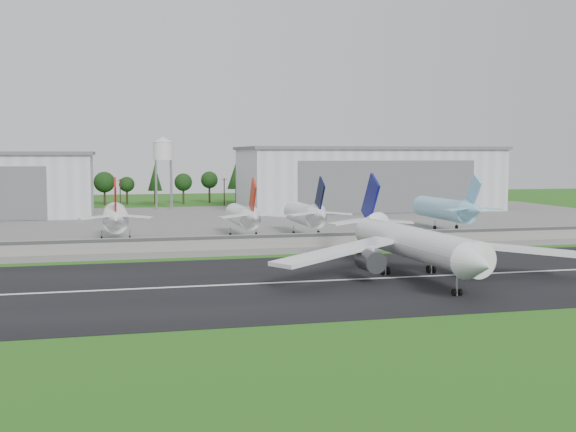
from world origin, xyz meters
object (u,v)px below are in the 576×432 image
object	(u,v)px
parked_jet_red_a	(115,217)
parked_jet_red_b	(244,216)
parked_jet_navy	(307,214)
parked_jet_skyblue	(448,209)
main_airliner	(416,251)

from	to	relation	value
parked_jet_red_a	parked_jet_red_b	world-z (taller)	parked_jet_red_a
parked_jet_navy	parked_jet_skyblue	world-z (taller)	parked_jet_skyblue
parked_jet_red_a	parked_jet_navy	size ratio (longest dim) A/B	1.00
parked_jet_skyblue	parked_jet_red_b	bearing A→B (deg)	-175.27
parked_jet_red_b	parked_jet_navy	size ratio (longest dim) A/B	1.00
parked_jet_red_a	parked_jet_red_b	distance (m)	33.07
parked_jet_red_b	parked_jet_navy	distance (m)	17.33
parked_jet_red_a	parked_jet_navy	world-z (taller)	parked_jet_red_a
main_airliner	parked_jet_red_a	bearing A→B (deg)	-54.48
parked_jet_red_b	parked_jet_skyblue	world-z (taller)	parked_jet_skyblue
parked_jet_red_b	parked_jet_navy	xyz separation A→B (m)	(17.33, 0.03, 0.15)
main_airliner	parked_jet_skyblue	distance (m)	83.47
main_airliner	parked_jet_red_a	xyz separation A→B (m)	(-52.15, 67.03, 1.50)
parked_jet_red_b	parked_jet_skyblue	size ratio (longest dim) A/B	0.84
parked_jet_red_a	parked_jet_navy	xyz separation A→B (m)	(50.40, -0.03, -0.21)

